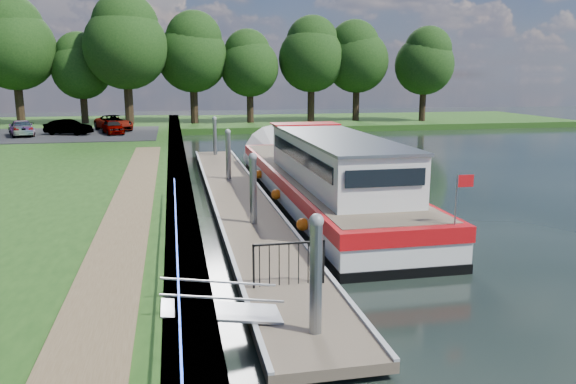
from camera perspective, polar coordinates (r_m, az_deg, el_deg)
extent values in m
plane|color=black|center=(12.65, 2.18, -14.73)|extent=(160.00, 160.00, 0.00)
cube|color=#473D2D|center=(26.50, -10.99, 0.17)|extent=(1.10, 90.00, 0.78)
cube|color=#1C4012|center=(64.90, 1.56, 7.12)|extent=(60.00, 18.00, 0.60)
cube|color=brown|center=(19.66, -16.13, -2.93)|extent=(1.60, 40.00, 0.05)
cube|color=black|center=(49.90, -21.20, 5.48)|extent=(14.00, 12.00, 0.06)
cube|color=#0C2DBF|center=(14.59, -11.24, -5.04)|extent=(0.04, 18.00, 0.04)
cube|color=#0C2DBF|center=(14.69, -11.18, -6.35)|extent=(0.03, 18.00, 0.03)
cylinder|color=#0C2DBF|center=(10.05, -10.84, -15.12)|extent=(0.04, 0.04, 0.72)
cylinder|color=#0C2DBF|center=(11.87, -11.01, -10.77)|extent=(0.04, 0.04, 0.72)
cylinder|color=#0C2DBF|center=(13.74, -11.14, -7.59)|extent=(0.04, 0.04, 0.72)
cylinder|color=#0C2DBF|center=(15.64, -11.23, -5.18)|extent=(0.04, 0.04, 0.72)
cylinder|color=#0C2DBF|center=(17.57, -11.30, -3.30)|extent=(0.04, 0.04, 0.72)
cylinder|color=#0C2DBF|center=(19.51, -11.36, -1.79)|extent=(0.04, 0.04, 0.72)
cylinder|color=#0C2DBF|center=(21.46, -11.40, -0.55)|extent=(0.04, 0.04, 0.72)
cylinder|color=#0C2DBF|center=(23.42, -11.44, 0.48)|extent=(0.04, 0.04, 0.72)
cube|color=brown|center=(24.72, -4.99, -0.75)|extent=(2.50, 30.00, 0.24)
cube|color=#9EA0A3|center=(13.50, 1.15, -12.69)|extent=(2.30, 5.00, 0.30)
cube|color=#9EA0A3|center=(20.93, -3.70, -3.71)|extent=(2.30, 5.00, 0.30)
cube|color=#9EA0A3|center=(28.66, -5.92, 0.51)|extent=(2.30, 5.00, 0.30)
cube|color=#9EA0A3|center=(36.51, -7.20, 2.93)|extent=(2.30, 5.00, 0.30)
cube|color=#9EA0A3|center=(24.85, -2.28, -0.30)|extent=(0.12, 30.00, 0.06)
cube|color=#9EA0A3|center=(24.59, -7.76, -0.53)|extent=(0.12, 30.00, 0.06)
cylinder|color=gray|center=(11.74, 2.82, -10.99)|extent=(0.26, 0.26, 3.40)
sphere|color=gray|center=(11.20, 2.90, -2.95)|extent=(0.30, 0.30, 0.30)
cylinder|color=gray|center=(20.19, -3.54, -1.22)|extent=(0.26, 0.26, 3.40)
sphere|color=gray|center=(19.87, -3.60, 3.56)|extent=(0.30, 0.30, 0.30)
cylinder|color=gray|center=(28.97, -6.07, 2.74)|extent=(0.26, 0.26, 3.40)
sphere|color=gray|center=(28.75, -6.14, 6.08)|extent=(0.30, 0.30, 0.30)
cylinder|color=gray|center=(37.85, -7.42, 4.84)|extent=(0.26, 0.26, 3.40)
sphere|color=gray|center=(37.68, -7.49, 7.41)|extent=(0.30, 0.30, 0.30)
cube|color=#A5A8AD|center=(12.57, -6.76, -11.95)|extent=(2.58, 1.00, 0.43)
cube|color=#A5A8AD|center=(11.93, -6.61, -10.68)|extent=(2.58, 0.04, 0.41)
cube|color=#A5A8AD|center=(12.82, -7.00, -9.05)|extent=(2.58, 0.04, 0.41)
cube|color=black|center=(14.10, -3.52, -7.54)|extent=(0.05, 0.05, 1.15)
cube|color=black|center=(14.44, 3.62, -7.06)|extent=(0.05, 0.05, 1.15)
cube|color=black|center=(14.08, 0.09, -5.24)|extent=(1.85, 0.05, 0.05)
cube|color=black|center=(14.12, -2.91, -7.51)|extent=(0.02, 0.02, 1.10)
cube|color=black|center=(14.16, -1.91, -7.44)|extent=(0.02, 0.02, 1.10)
cube|color=black|center=(14.20, -0.90, -7.38)|extent=(0.02, 0.02, 1.10)
cube|color=black|center=(14.24, 0.09, -7.31)|extent=(0.02, 0.02, 1.10)
cube|color=black|center=(14.29, 1.08, -7.25)|extent=(0.02, 0.02, 1.10)
cube|color=black|center=(14.35, 2.06, -7.18)|extent=(0.02, 0.02, 1.10)
cube|color=black|center=(14.41, 3.04, -7.11)|extent=(0.02, 0.02, 1.10)
cube|color=black|center=(25.44, 3.09, -0.96)|extent=(4.00, 20.00, 0.55)
cube|color=silver|center=(25.32, 3.11, 0.36)|extent=(3.96, 19.90, 0.65)
cube|color=red|center=(25.21, 3.12, 1.61)|extent=(4.04, 20.00, 0.48)
cube|color=brown|center=(25.17, 3.13, 2.15)|extent=(3.68, 19.20, 0.04)
cone|color=silver|center=(35.34, -1.17, 3.54)|extent=(4.00, 1.50, 4.00)
cube|color=silver|center=(22.65, 4.76, 3.29)|extent=(3.00, 11.00, 1.75)
cube|color=gray|center=(22.53, 4.80, 5.60)|extent=(3.10, 11.20, 0.10)
cube|color=black|center=(22.24, 1.00, 3.82)|extent=(0.04, 10.00, 0.55)
cube|color=black|center=(23.09, 8.40, 3.99)|extent=(0.04, 10.00, 0.55)
cube|color=black|center=(27.94, 1.56, 5.47)|extent=(2.60, 0.04, 0.55)
cube|color=black|center=(17.43, 9.89, 1.41)|extent=(2.60, 0.04, 0.55)
cube|color=red|center=(27.53, 1.74, 6.94)|extent=(3.20, 1.60, 0.06)
cylinder|color=gray|center=(16.67, 16.72, -0.80)|extent=(0.05, 0.05, 1.50)
cube|color=red|center=(16.68, 17.59, 1.08)|extent=(0.50, 0.02, 0.35)
sphere|color=orange|center=(19.14, 1.51, -3.31)|extent=(0.44, 0.44, 0.44)
sphere|color=orange|center=(23.90, -1.21, -0.24)|extent=(0.44, 0.44, 0.44)
sphere|color=orange|center=(28.74, -3.01, 1.81)|extent=(0.44, 0.44, 0.44)
imported|color=#594C47|center=(18.84, 4.38, 1.56)|extent=(0.58, 0.72, 1.72)
cylinder|color=#332316|center=(62.18, -25.60, 7.99)|extent=(0.83, 0.83, 4.21)
sphere|color=black|center=(62.16, -26.05, 12.92)|extent=(7.95, 7.95, 7.95)
sphere|color=black|center=(62.43, -26.40, 14.72)|extent=(6.31, 6.31, 6.31)
cylinder|color=#332316|center=(61.58, -19.98, 7.89)|extent=(0.70, 0.70, 3.10)
sphere|color=black|center=(61.48, -20.24, 11.56)|extent=(5.85, 5.85, 5.85)
sphere|color=black|center=(61.69, -20.48, 12.91)|extent=(4.65, 4.65, 4.65)
cylinder|color=#332316|center=(58.56, -15.85, 8.56)|extent=(0.84, 0.84, 4.29)
sphere|color=black|center=(58.54, -16.16, 13.92)|extent=(8.10, 8.10, 8.10)
sphere|color=black|center=(58.81, -16.22, 15.88)|extent=(6.44, 6.44, 6.44)
cylinder|color=#332316|center=(60.46, -9.51, 8.72)|extent=(0.79, 0.79, 3.83)
sphere|color=black|center=(60.40, -9.67, 13.36)|extent=(7.24, 7.24, 7.24)
sphere|color=black|center=(60.27, -9.54, 15.09)|extent=(5.75, 5.75, 5.75)
cylinder|color=#332316|center=(60.72, -3.86, 8.59)|extent=(0.72, 0.72, 3.26)
sphere|color=black|center=(60.63, -3.91, 12.53)|extent=(6.16, 6.16, 6.16)
sphere|color=black|center=(60.89, -4.16, 13.97)|extent=(4.89, 4.89, 4.89)
cylinder|color=#332316|center=(62.27, 2.35, 8.93)|extent=(0.78, 0.78, 3.77)
sphere|color=black|center=(62.21, 2.39, 13.36)|extent=(7.13, 7.13, 7.13)
sphere|color=black|center=(62.55, 2.47, 14.99)|extent=(5.66, 5.66, 5.66)
cylinder|color=#332316|center=(63.73, 6.92, 8.86)|extent=(0.77, 0.77, 3.65)
sphere|color=black|center=(63.66, 7.03, 13.05)|extent=(6.89, 6.89, 6.89)
sphere|color=black|center=(63.63, 6.75, 14.62)|extent=(5.47, 5.47, 5.47)
cylinder|color=#332316|center=(64.62, 13.50, 8.56)|extent=(0.74, 0.74, 3.41)
sphere|color=black|center=(64.54, 13.69, 12.41)|extent=(6.43, 6.43, 6.43)
sphere|color=black|center=(64.49, 14.03, 13.83)|extent=(5.11, 5.11, 5.11)
imported|color=#999999|center=(48.73, -17.38, 6.34)|extent=(2.32, 3.74, 1.19)
imported|color=#999999|center=(49.32, -21.42, 6.15)|extent=(3.98, 2.61, 1.24)
imported|color=#999999|center=(49.94, -25.45, 5.89)|extent=(2.98, 4.64, 1.25)
imported|color=#999999|center=(51.77, -17.29, 6.72)|extent=(3.99, 5.28, 1.33)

